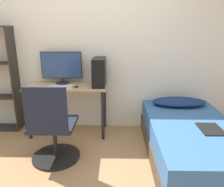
% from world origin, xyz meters
% --- Properties ---
extents(wall_back, '(8.00, 0.05, 2.50)m').
position_xyz_m(wall_back, '(0.00, 1.57, 1.25)').
color(wall_back, silver).
rests_on(wall_back, ground_plane).
extents(desk, '(1.14, 0.51, 0.73)m').
position_xyz_m(desk, '(-0.26, 1.29, 0.61)').
color(desk, tan).
rests_on(desk, ground_plane).
extents(office_chair, '(0.57, 0.57, 0.95)m').
position_xyz_m(office_chair, '(-0.28, 0.55, 0.36)').
color(office_chair, black).
rests_on(office_chair, ground_plane).
extents(bed, '(1.01, 1.80, 0.45)m').
position_xyz_m(bed, '(1.34, 0.64, 0.22)').
color(bed, '#4C3D2D').
rests_on(bed, ground_plane).
extents(pillow, '(0.76, 0.36, 0.11)m').
position_xyz_m(pillow, '(1.34, 1.28, 0.50)').
color(pillow, navy).
rests_on(pillow, bed).
extents(magazine, '(0.24, 0.32, 0.01)m').
position_xyz_m(magazine, '(1.49, 0.50, 0.45)').
color(magazine, black).
rests_on(magazine, bed).
extents(monitor, '(0.60, 0.20, 0.47)m').
position_xyz_m(monitor, '(-0.36, 1.43, 0.98)').
color(monitor, black).
rests_on(monitor, desk).
extents(keyboard, '(0.35, 0.12, 0.02)m').
position_xyz_m(keyboard, '(-0.33, 1.19, 0.74)').
color(keyboard, silver).
rests_on(keyboard, desk).
extents(pc_tower, '(0.18, 0.41, 0.39)m').
position_xyz_m(pc_tower, '(0.20, 1.32, 0.93)').
color(pc_tower, black).
rests_on(pc_tower, desk).
extents(mouse, '(0.06, 0.09, 0.02)m').
position_xyz_m(mouse, '(-0.11, 1.19, 0.74)').
color(mouse, black).
rests_on(mouse, desk).
extents(phone, '(0.07, 0.14, 0.01)m').
position_xyz_m(phone, '(-0.75, 1.33, 0.74)').
color(phone, '#B7B7BC').
rests_on(phone, desk).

